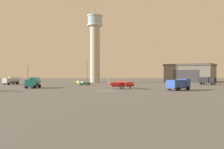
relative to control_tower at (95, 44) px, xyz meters
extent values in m
plane|color=#60605E|center=(6.00, -59.24, -18.56)|extent=(400.00, 400.00, 0.00)
cylinder|color=#B2AD9E|center=(0.00, 0.00, -4.82)|extent=(4.69, 4.69, 27.48)
cylinder|color=silver|center=(0.00, 0.00, 9.22)|extent=(7.54, 7.54, 0.60)
cylinder|color=#99B7C6|center=(0.00, 0.00, 11.51)|extent=(6.94, 6.94, 3.99)
cylinder|color=silver|center=(0.00, 0.00, 13.75)|extent=(7.54, 7.54, 0.50)
cylinder|color=#38383D|center=(0.00, 0.00, 16.00)|extent=(0.16, 0.16, 4.00)
cube|color=#6B665B|center=(48.73, 5.44, -14.50)|extent=(28.26, 26.92, 8.12)
cube|color=#4A4740|center=(48.73, 5.44, -9.94)|extent=(29.09, 27.75, 1.00)
cube|color=#38383A|center=(43.86, -1.93, -15.52)|extent=(10.31, 6.89, 6.09)
cylinder|color=red|center=(9.72, -52.19, -17.39)|extent=(6.10, 2.77, 1.19)
cone|color=#38383D|center=(12.83, -51.32, -17.39)|extent=(1.06, 1.04, 0.83)
cube|color=#38383D|center=(12.83, -51.32, -17.39)|extent=(0.08, 0.11, 1.83)
cube|color=red|center=(10.00, -52.11, -16.70)|extent=(3.98, 9.64, 0.19)
cylinder|color=white|center=(10.42, -53.59, -17.09)|extent=(0.33, 0.93, 1.30)
cylinder|color=white|center=(9.59, -50.63, -17.09)|extent=(0.33, 0.93, 1.30)
cube|color=#99B7C6|center=(10.83, -51.88, -17.06)|extent=(1.28, 1.20, 0.67)
cone|color=red|center=(6.61, -53.06, -17.29)|extent=(1.54, 1.22, 0.89)
cube|color=white|center=(6.61, -53.06, -16.52)|extent=(1.05, 0.40, 1.63)
cube|color=red|center=(6.61, -53.06, -17.15)|extent=(1.61, 3.01, 0.10)
cylinder|color=black|center=(11.94, -51.57, -18.27)|extent=(0.31, 0.60, 0.58)
cylinder|color=black|center=(9.82, -53.26, -18.27)|extent=(0.31, 0.60, 0.58)
cylinder|color=black|center=(9.25, -51.22, -18.27)|extent=(0.31, 0.60, 0.58)
cube|color=#38383D|center=(-30.45, -24.85, -17.94)|extent=(4.57, 6.31, 0.24)
cube|color=#B7BABF|center=(-31.48, -26.80, -16.94)|extent=(2.91, 2.64, 1.76)
cube|color=#99B7C6|center=(-31.86, -27.50, -16.59)|extent=(1.83, 1.02, 0.88)
cylinder|color=#B7BABF|center=(-29.97, -23.96, -16.69)|extent=(3.93, 4.70, 2.26)
cylinder|color=black|center=(-30.51, -27.25, -18.06)|extent=(1.01, 0.71, 1.00)
cylinder|color=black|center=(-32.40, -26.24, -18.06)|extent=(1.01, 0.71, 1.00)
cylinder|color=black|center=(-28.63, -23.73, -18.06)|extent=(1.01, 0.71, 1.00)
cylinder|color=black|center=(-30.53, -22.72, -18.06)|extent=(1.01, 0.71, 1.00)
cube|color=#38383D|center=(-15.24, -47.71, -17.94)|extent=(2.03, 6.97, 0.24)
cube|color=teal|center=(-15.26, -50.22, -17.00)|extent=(2.48, 1.97, 1.64)
cube|color=#99B7C6|center=(-15.26, -51.13, -16.68)|extent=(2.10, 0.10, 0.82)
cylinder|color=teal|center=(-15.23, -46.59, -16.67)|extent=(2.34, 4.72, 2.30)
cylinder|color=black|center=(-14.15, -50.16, -18.06)|extent=(1.00, 0.28, 1.00)
cylinder|color=black|center=(-16.37, -50.14, -18.06)|extent=(1.00, 0.28, 1.00)
cylinder|color=black|center=(-14.11, -45.64, -18.06)|extent=(1.00, 0.28, 1.00)
cylinder|color=black|center=(-16.33, -45.62, -18.06)|extent=(1.00, 0.28, 1.00)
cube|color=#38383D|center=(43.27, -27.64, -17.94)|extent=(5.36, 5.75, 0.24)
cube|color=black|center=(44.71, -29.28, -16.87)|extent=(2.81, 2.76, 1.90)
cube|color=#99B7C6|center=(45.23, -29.87, -16.49)|extent=(1.49, 1.32, 0.95)
cube|color=black|center=(42.61, -26.88, -16.78)|extent=(4.37, 4.54, 2.09)
cylinder|color=black|center=(45.43, -28.56, -18.06)|extent=(0.93, 0.87, 1.00)
cylinder|color=black|center=(43.91, -29.90, -18.06)|extent=(0.93, 0.87, 1.00)
cylinder|color=black|center=(42.83, -25.60, -18.06)|extent=(0.93, 0.87, 1.00)
cylinder|color=black|center=(41.31, -26.94, -18.06)|extent=(0.93, 0.87, 1.00)
cube|color=#38383D|center=(22.93, -58.60, -17.94)|extent=(6.32, 5.64, 0.24)
cube|color=#2847A8|center=(24.75, -57.14, -16.81)|extent=(3.02, 3.13, 2.03)
cube|color=#99B7C6|center=(25.41, -56.62, -16.40)|extent=(1.43, 1.75, 1.01)
cube|color=#2847A8|center=(22.11, -59.26, -16.91)|extent=(5.00, 4.72, 1.81)
cylinder|color=black|center=(23.97, -56.28, -18.06)|extent=(0.84, 0.95, 1.00)
cylinder|color=black|center=(25.42, -58.08, -18.06)|extent=(0.84, 0.95, 1.00)
cylinder|color=black|center=(20.70, -58.91, -18.06)|extent=(0.84, 0.95, 1.00)
cylinder|color=black|center=(22.14, -60.71, -18.06)|extent=(0.84, 0.95, 1.00)
cube|color=gold|center=(-5.16, -20.76, -17.97)|extent=(3.53, 4.48, 0.55)
cube|color=#99B7C6|center=(-5.06, -20.94, -17.44)|extent=(2.53, 2.80, 0.50)
cylinder|color=black|center=(-6.54, -19.96, -18.24)|extent=(0.65, 0.45, 0.64)
cylinder|color=black|center=(-5.03, -19.17, -18.24)|extent=(0.65, 0.45, 0.64)
cylinder|color=black|center=(-5.29, -22.35, -18.24)|extent=(0.65, 0.45, 0.64)
cylinder|color=black|center=(-3.78, -21.56, -18.24)|extent=(0.65, 0.45, 0.64)
cube|color=#287A42|center=(-2.42, -30.11, -17.97)|extent=(4.63, 3.99, 0.55)
cube|color=#99B7C6|center=(-2.24, -29.98, -17.44)|extent=(2.94, 2.72, 0.50)
cylinder|color=black|center=(-3.15, -31.61, -18.24)|extent=(0.51, 0.62, 0.64)
cylinder|color=black|center=(-4.08, -30.28, -18.24)|extent=(0.51, 0.62, 0.64)
cylinder|color=black|center=(-0.76, -29.93, -18.24)|extent=(0.51, 0.62, 0.64)
cylinder|color=black|center=(-1.70, -28.60, -18.24)|extent=(0.51, 0.62, 0.64)
cylinder|color=#38383D|center=(36.16, -13.83, -14.28)|extent=(0.18, 0.18, 8.56)
sphere|color=#F9E5B2|center=(36.16, -13.83, -9.78)|extent=(0.44, 0.44, 0.44)
cylinder|color=#38383D|center=(-3.06, -10.36, -13.77)|extent=(0.18, 0.18, 9.59)
sphere|color=#F9E5B2|center=(-3.06, -10.36, -8.75)|extent=(0.44, 0.44, 0.44)
cylinder|color=#38383D|center=(-30.65, -5.39, -14.54)|extent=(0.18, 0.18, 8.03)
sphere|color=#F9E5B2|center=(-30.65, -5.39, -10.31)|extent=(0.44, 0.44, 0.44)
camera|label=1|loc=(5.46, -115.74, -14.73)|focal=38.19mm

